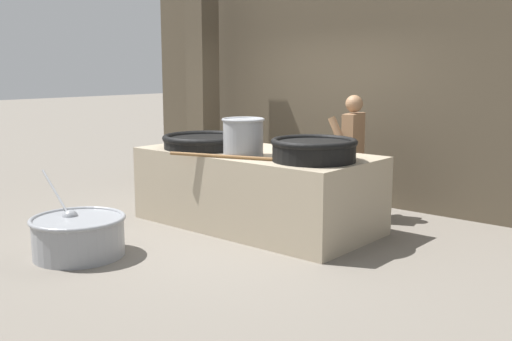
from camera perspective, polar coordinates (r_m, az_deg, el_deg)
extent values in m
plane|color=slate|center=(7.47, 0.00, -5.24)|extent=(60.00, 60.00, 0.00)
cube|color=#4C4233|center=(8.88, 8.73, 8.08)|extent=(7.89, 0.24, 3.38)
cube|color=#4C4233|center=(9.65, -5.09, 8.29)|extent=(0.37, 0.37, 3.38)
cube|color=tan|center=(7.36, 0.00, -1.77)|extent=(2.94, 1.42, 0.92)
cylinder|color=black|center=(7.65, -4.80, 2.64)|extent=(1.06, 1.06, 0.13)
torus|color=black|center=(7.64, -4.80, 3.12)|extent=(1.10, 1.10, 0.08)
cylinder|color=black|center=(6.58, 5.54, 1.82)|extent=(0.92, 0.92, 0.21)
torus|color=black|center=(6.57, 5.55, 2.73)|extent=(0.95, 0.95, 0.07)
cylinder|color=gray|center=(6.93, -1.23, 3.13)|extent=(0.46, 0.46, 0.42)
torus|color=gray|center=(6.91, -1.23, 4.87)|extent=(0.50, 0.50, 0.03)
cylinder|color=brown|center=(6.77, -2.83, 1.34)|extent=(1.38, 0.49, 0.04)
cube|color=brown|center=(6.53, 2.46, 0.93)|extent=(0.15, 0.13, 0.02)
cylinder|color=#8C6647|center=(7.79, 8.91, -1.77)|extent=(0.12, 0.12, 0.78)
cylinder|color=#8C6647|center=(7.95, 9.32, -1.55)|extent=(0.12, 0.12, 0.78)
cube|color=#334C72|center=(7.84, 9.15, -0.54)|extent=(0.23, 0.27, 0.51)
cube|color=#8C6647|center=(7.76, 9.25, 3.27)|extent=(0.25, 0.50, 0.58)
cylinder|color=#8C6647|center=(7.57, 7.96, 3.12)|extent=(0.33, 0.16, 0.53)
cylinder|color=#8C6647|center=(8.02, 9.14, 3.46)|extent=(0.33, 0.16, 0.53)
sphere|color=#8C6647|center=(7.73, 9.33, 6.29)|extent=(0.22, 0.22, 0.22)
cylinder|color=gray|center=(6.51, -16.54, -6.12)|extent=(0.93, 0.93, 0.40)
torus|color=gray|center=(6.46, -16.62, -4.43)|extent=(0.98, 0.98, 0.05)
cylinder|color=tan|center=(6.49, -16.58, -5.36)|extent=(0.82, 0.82, 0.10)
sphere|color=gray|center=(6.61, -17.26, -4.31)|extent=(0.17, 0.17, 0.17)
cylinder|color=gray|center=(6.83, -18.49, -2.08)|extent=(0.62, 0.09, 0.45)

